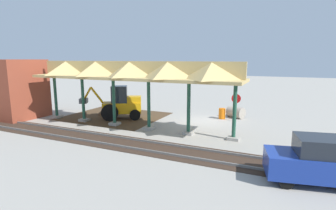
# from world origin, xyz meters

# --- Properties ---
(ground_plane) EXTENTS (120.00, 120.00, 0.00)m
(ground_plane) POSITION_xyz_m (0.00, 0.00, 0.00)
(ground_plane) COLOR #9E998E
(dirt_work_zone) EXTENTS (8.31, 7.00, 0.01)m
(dirt_work_zone) POSITION_xyz_m (7.92, 1.43, 0.00)
(dirt_work_zone) COLOR #4C3823
(dirt_work_zone) RESTS_ON ground
(platform_canopy) EXTENTS (16.37, 3.20, 4.90)m
(platform_canopy) POSITION_xyz_m (4.59, 4.00, 4.15)
(platform_canopy) COLOR #9E998E
(platform_canopy) RESTS_ON ground
(rail_tracks) EXTENTS (60.00, 2.58, 0.15)m
(rail_tracks) POSITION_xyz_m (0.00, 7.48, 0.03)
(rail_tracks) COLOR slate
(rail_tracks) RESTS_ON ground
(stop_sign) EXTENTS (0.76, 0.07, 2.25)m
(stop_sign) POSITION_xyz_m (-2.16, -1.25, 1.62)
(stop_sign) COLOR gray
(stop_sign) RESTS_ON ground
(backhoe) EXTENTS (4.93, 3.54, 2.82)m
(backhoe) POSITION_xyz_m (6.89, 2.03, 1.27)
(backhoe) COLOR orange
(backhoe) RESTS_ON ground
(dirt_mound) EXTENTS (3.91, 3.91, 1.72)m
(dirt_mound) POSITION_xyz_m (9.08, 0.90, 0.00)
(dirt_mound) COLOR #4C3823
(dirt_mound) RESTS_ON ground
(concrete_pipe) EXTENTS (1.67, 1.48, 0.97)m
(concrete_pipe) POSITION_xyz_m (-1.96, -2.44, 0.49)
(concrete_pipe) COLOR #9E9384
(concrete_pipe) RESTS_ON ground
(brick_utility_building) EXTENTS (4.32, 3.86, 5.00)m
(brick_utility_building) POSITION_xyz_m (15.64, 5.24, 2.50)
(brick_utility_building) COLOR brown
(brick_utility_building) RESTS_ON ground
(distant_parked_car) EXTENTS (4.47, 2.56, 1.98)m
(distant_parked_car) POSITION_xyz_m (-7.36, 8.50, 0.98)
(distant_parked_car) COLOR navy
(distant_parked_car) RESTS_ON ground
(traffic_barrel) EXTENTS (0.56, 0.56, 0.90)m
(traffic_barrel) POSITION_xyz_m (-0.98, -1.55, 0.45)
(traffic_barrel) COLOR orange
(traffic_barrel) RESTS_ON ground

